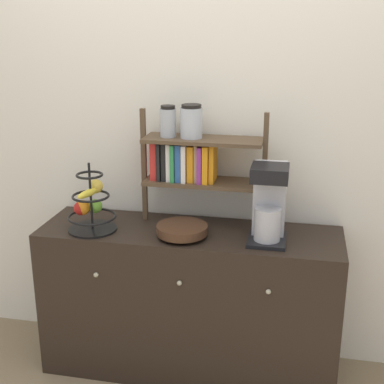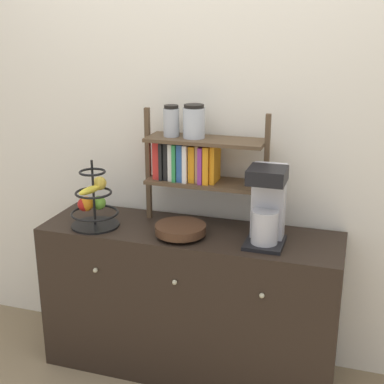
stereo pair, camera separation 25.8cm
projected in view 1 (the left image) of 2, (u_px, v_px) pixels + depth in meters
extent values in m
cube|color=silver|center=(200.00, 119.00, 2.73)|extent=(7.00, 0.05, 2.60)
cube|color=black|center=(189.00, 301.00, 2.77)|extent=(1.50, 0.44, 0.79)
sphere|color=#B2AD8C|center=(96.00, 275.00, 2.57)|extent=(0.02, 0.02, 0.02)
sphere|color=#B2AD8C|center=(179.00, 283.00, 2.49)|extent=(0.02, 0.02, 0.02)
sphere|color=#B2AD8C|center=(268.00, 292.00, 2.41)|extent=(0.02, 0.02, 0.02)
cube|color=black|center=(267.00, 240.00, 2.52)|extent=(0.18, 0.21, 0.02)
cube|color=#B7B7BC|center=(270.00, 198.00, 2.51)|extent=(0.15, 0.08, 0.35)
cylinder|color=#B7B7BC|center=(267.00, 224.00, 2.47)|extent=(0.12, 0.12, 0.16)
cube|color=black|center=(270.00, 173.00, 2.41)|extent=(0.17, 0.17, 0.07)
cylinder|color=black|center=(93.00, 229.00, 2.66)|extent=(0.24, 0.24, 0.01)
cylinder|color=black|center=(91.00, 196.00, 2.60)|extent=(0.01, 0.01, 0.33)
torus|color=black|center=(92.00, 217.00, 2.64)|extent=(0.24, 0.24, 0.01)
torus|color=black|center=(91.00, 196.00, 2.60)|extent=(0.19, 0.19, 0.01)
torus|color=black|center=(89.00, 175.00, 2.57)|extent=(0.13, 0.13, 0.01)
sphere|color=red|center=(81.00, 208.00, 2.65)|extent=(0.07, 0.07, 0.07)
sphere|color=#6BAD33|center=(95.00, 206.00, 2.68)|extent=(0.07, 0.07, 0.07)
sphere|color=orange|center=(83.00, 208.00, 2.65)|extent=(0.08, 0.08, 0.08)
ellipsoid|color=yellow|center=(88.00, 193.00, 2.57)|extent=(0.08, 0.15, 0.04)
sphere|color=gold|center=(96.00, 186.00, 2.64)|extent=(0.07, 0.07, 0.07)
cylinder|color=#422819|center=(182.00, 235.00, 2.57)|extent=(0.14, 0.14, 0.02)
cylinder|color=#422819|center=(182.00, 229.00, 2.56)|extent=(0.25, 0.25, 0.04)
cube|color=brown|center=(144.00, 165.00, 2.72)|extent=(0.02, 0.02, 0.58)
cube|color=brown|center=(264.00, 172.00, 2.60)|extent=(0.02, 0.02, 0.58)
cube|color=brown|center=(203.00, 182.00, 2.68)|extent=(0.59, 0.20, 0.02)
cube|color=brown|center=(203.00, 140.00, 2.61)|extent=(0.59, 0.20, 0.02)
cube|color=red|center=(156.00, 160.00, 2.69)|extent=(0.03, 0.12, 0.19)
cube|color=black|center=(162.00, 160.00, 2.69)|extent=(0.02, 0.15, 0.19)
cube|color=black|center=(166.00, 160.00, 2.68)|extent=(0.02, 0.13, 0.19)
cube|color=white|center=(171.00, 161.00, 2.68)|extent=(0.02, 0.14, 0.19)
cube|color=#2D8C47|center=(175.00, 161.00, 2.67)|extent=(0.02, 0.16, 0.19)
cube|color=#2D599E|center=(181.00, 161.00, 2.67)|extent=(0.03, 0.14, 0.19)
cube|color=white|center=(186.00, 161.00, 2.66)|extent=(0.02, 0.16, 0.19)
cube|color=orange|center=(192.00, 162.00, 2.66)|extent=(0.03, 0.13, 0.18)
cube|color=tan|center=(198.00, 162.00, 2.65)|extent=(0.02, 0.12, 0.19)
cube|color=#8C338C|center=(202.00, 163.00, 2.65)|extent=(0.02, 0.16, 0.18)
cube|color=orange|center=(207.00, 163.00, 2.64)|extent=(0.03, 0.16, 0.19)
cube|color=orange|center=(213.00, 163.00, 2.64)|extent=(0.02, 0.13, 0.19)
cylinder|color=#ADB2B7|center=(168.00, 123.00, 2.62)|extent=(0.08, 0.08, 0.14)
cylinder|color=black|center=(168.00, 107.00, 2.60)|extent=(0.07, 0.07, 0.02)
cylinder|color=silver|center=(191.00, 123.00, 2.60)|extent=(0.11, 0.11, 0.15)
cylinder|color=black|center=(191.00, 106.00, 2.57)|extent=(0.10, 0.10, 0.02)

